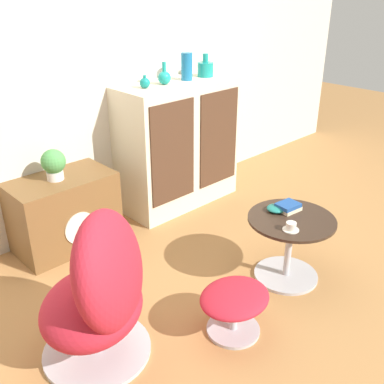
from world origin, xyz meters
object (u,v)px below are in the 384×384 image
at_px(vase_inner_left, 164,77).
at_px(vase_leftmost, 145,83).
at_px(potted_plant, 54,163).
at_px(vase_inner_right, 187,66).
at_px(bowl, 277,209).
at_px(teacup, 291,227).
at_px(sideboard, 178,145).
at_px(coffee_table, 289,242).
at_px(ottoman, 234,302).
at_px(book_stack, 288,207).
at_px(tv_console, 64,212).
at_px(vase_rightmost, 205,69).
at_px(egg_chair, 101,291).

bearing_deg(vase_inner_left, vase_leftmost, 180.00).
bearing_deg(potted_plant, vase_inner_right, -1.00).
xyz_separation_m(vase_leftmost, bowl, (0.08, -1.22, -0.63)).
distance_m(potted_plant, teacup, 1.64).
bearing_deg(teacup, vase_inner_right, 71.21).
xyz_separation_m(sideboard, potted_plant, (-1.12, 0.03, 0.13)).
relative_size(coffee_table, vase_inner_right, 2.56).
bearing_deg(teacup, ottoman, -178.03).
bearing_deg(book_stack, tv_console, 125.54).
bearing_deg(ottoman, potted_plant, 99.15).
bearing_deg(vase_leftmost, potted_plant, 178.46).
relative_size(vase_inner_left, book_stack, 1.09).
xyz_separation_m(coffee_table, bowl, (0.01, 0.12, 0.20)).
bearing_deg(sideboard, potted_plant, 178.71).
xyz_separation_m(vase_rightmost, bowl, (-0.56, -1.22, -0.66)).
distance_m(teacup, book_stack, 0.26).
bearing_deg(egg_chair, vase_inner_left, 38.52).
height_order(ottoman, vase_rightmost, vase_rightmost).
bearing_deg(teacup, book_stack, 38.99).
xyz_separation_m(tv_console, ottoman, (0.21, -1.46, -0.07)).
relative_size(vase_inner_right, teacup, 2.18).
distance_m(vase_inner_left, bowl, 1.38).
bearing_deg(vase_inner_left, bowl, -95.17).
relative_size(sideboard, teacup, 10.64).
bearing_deg(vase_rightmost, bowl, -114.76).
xyz_separation_m(teacup, bowl, (0.14, 0.21, -0.00)).
distance_m(sideboard, vase_inner_left, 0.60).
height_order(tv_console, teacup, tv_console).
xyz_separation_m(ottoman, vase_inner_right, (0.99, 1.44, 0.96)).
relative_size(vase_leftmost, bowl, 0.80).
distance_m(ottoman, vase_inner_left, 1.86).
xyz_separation_m(vase_leftmost, vase_rightmost, (0.64, 0.00, 0.02)).
bearing_deg(bowl, coffee_table, -93.17).
xyz_separation_m(sideboard, tv_console, (-1.09, 0.02, -0.26)).
relative_size(egg_chair, book_stack, 5.46).
relative_size(ottoman, vase_inner_left, 2.40).
xyz_separation_m(coffee_table, potted_plant, (-0.87, 1.36, 0.39)).
bearing_deg(sideboard, tv_console, 178.71).
distance_m(ottoman, coffee_table, 0.65).
relative_size(egg_chair, teacup, 8.65).
bearing_deg(ottoman, egg_chair, 150.01).
bearing_deg(egg_chair, potted_plant, 71.34).
bearing_deg(tv_console, book_stack, -54.46).
bearing_deg(coffee_table, vase_leftmost, 93.22).
xyz_separation_m(sideboard, ottoman, (-0.88, -1.44, -0.32)).
xyz_separation_m(vase_rightmost, teacup, (-0.70, -1.42, -0.65)).
xyz_separation_m(egg_chair, coffee_table, (1.25, -0.25, -0.14)).
bearing_deg(bowl, vase_rightmost, 65.24).
distance_m(vase_inner_left, vase_rightmost, 0.45).
xyz_separation_m(tv_console, teacup, (0.72, -1.44, 0.19)).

